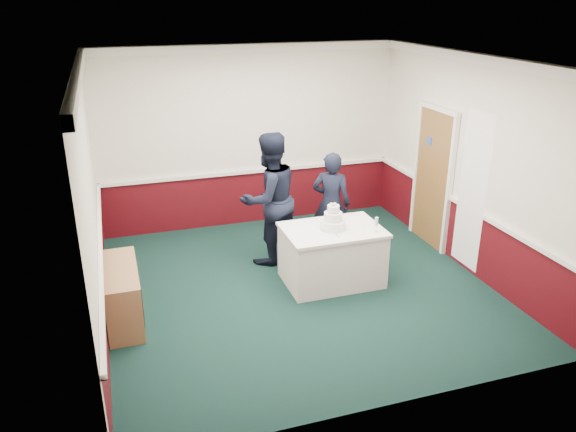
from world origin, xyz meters
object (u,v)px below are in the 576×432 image
object	(u,v)px
sideboard	(123,294)
person_woman	(331,203)
cake_knife	(336,234)
person_man	(269,199)
wedding_cake	(333,221)
champagne_flute	(376,222)
cake_table	(332,255)

from	to	relation	value
sideboard	person_woman	xyz separation A→B (m)	(3.11, 1.05, 0.44)
sideboard	cake_knife	size ratio (longest dim) A/B	5.45
person_man	sideboard	bearing A→B (deg)	6.48
wedding_cake	sideboard	bearing A→B (deg)	-176.86
champagne_flute	person_woman	world-z (taller)	person_woman
person_woman	person_man	bearing A→B (deg)	33.08
cake_knife	champagne_flute	distance (m)	0.55
cake_table	person_man	world-z (taller)	person_man
person_man	cake_knife	bearing A→B (deg)	98.59
sideboard	champagne_flute	world-z (taller)	champagne_flute
sideboard	champagne_flute	size ratio (longest dim) A/B	5.85
cake_knife	person_woman	xyz separation A→B (m)	(0.37, 1.10, -0.00)
cake_table	sideboard	bearing A→B (deg)	-176.86
sideboard	person_woman	world-z (taller)	person_woman
sideboard	wedding_cake	xyz separation A→B (m)	(2.77, 0.15, 0.55)
wedding_cake	person_man	distance (m)	1.10
wedding_cake	cake_knife	xyz separation A→B (m)	(-0.03, -0.20, -0.11)
cake_table	cake_knife	world-z (taller)	cake_knife
cake_table	person_man	distance (m)	1.23
person_woman	cake_table	bearing A→B (deg)	102.55
wedding_cake	champagne_flute	size ratio (longest dim) A/B	1.78
sideboard	person_man	distance (m)	2.47
person_woman	champagne_flute	bearing A→B (deg)	131.04
cake_table	wedding_cake	xyz separation A→B (m)	(0.00, 0.00, 0.50)
wedding_cake	cake_knife	world-z (taller)	wedding_cake
cake_table	champagne_flute	size ratio (longest dim) A/B	6.44
cake_table	person_woman	world-z (taller)	person_woman
cake_table	person_man	bearing A→B (deg)	124.58
champagne_flute	person_woman	bearing A→B (deg)	97.75
wedding_cake	person_woman	bearing A→B (deg)	69.26
cake_table	person_woman	size ratio (longest dim) A/B	0.83
wedding_cake	person_man	xyz separation A→B (m)	(-0.62, 0.90, 0.07)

